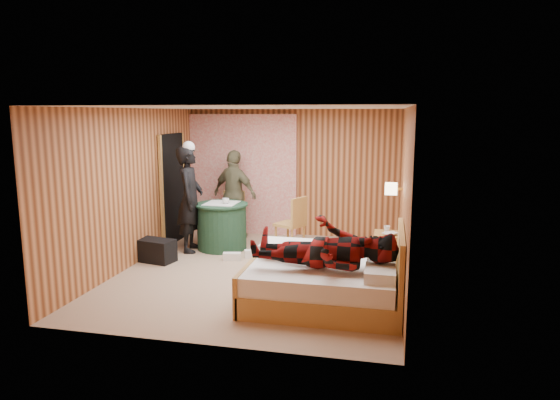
% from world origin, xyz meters
% --- Properties ---
extents(floor, '(4.20, 5.00, 0.01)m').
position_xyz_m(floor, '(0.00, 0.00, 0.00)').
color(floor, tan).
rests_on(floor, ground).
extents(ceiling, '(4.20, 5.00, 0.01)m').
position_xyz_m(ceiling, '(0.00, 0.00, 2.50)').
color(ceiling, white).
rests_on(ceiling, wall_back).
extents(wall_back, '(4.20, 0.02, 2.50)m').
position_xyz_m(wall_back, '(0.00, 2.50, 1.25)').
color(wall_back, '#C27C4A').
rests_on(wall_back, floor).
extents(wall_left, '(0.02, 5.00, 2.50)m').
position_xyz_m(wall_left, '(-2.10, 0.00, 1.25)').
color(wall_left, '#C27C4A').
rests_on(wall_left, floor).
extents(wall_right, '(0.02, 5.00, 2.50)m').
position_xyz_m(wall_right, '(2.10, 0.00, 1.25)').
color(wall_right, '#C27C4A').
rests_on(wall_right, floor).
extents(curtain, '(2.20, 0.08, 2.40)m').
position_xyz_m(curtain, '(-1.00, 2.43, 1.20)').
color(curtain, beige).
rests_on(curtain, floor).
extents(doorway, '(0.06, 0.90, 2.05)m').
position_xyz_m(doorway, '(-2.06, 1.40, 1.02)').
color(doorway, black).
rests_on(doorway, floor).
extents(wall_lamp, '(0.26, 0.24, 0.16)m').
position_xyz_m(wall_lamp, '(1.92, 0.45, 1.30)').
color(wall_lamp, gold).
rests_on(wall_lamp, wall_right).
extents(bed, '(1.95, 1.49, 1.03)m').
position_xyz_m(bed, '(1.13, -1.07, 0.30)').
color(bed, tan).
rests_on(bed, floor).
extents(nightstand, '(0.41, 0.56, 0.54)m').
position_xyz_m(nightstand, '(1.88, 0.73, 0.28)').
color(nightstand, tan).
rests_on(nightstand, floor).
extents(round_table, '(0.95, 0.95, 0.84)m').
position_xyz_m(round_table, '(-1.03, 1.17, 0.42)').
color(round_table, '#224A34').
rests_on(round_table, floor).
extents(chair_far, '(0.48, 0.48, 0.93)m').
position_xyz_m(chair_far, '(-1.04, 1.91, 0.54)').
color(chair_far, tan).
rests_on(chair_far, floor).
extents(chair_near, '(0.59, 0.59, 0.98)m').
position_xyz_m(chair_near, '(0.27, 1.28, 0.57)').
color(chair_near, tan).
rests_on(chair_near, floor).
extents(duffel_bag, '(0.72, 0.48, 0.37)m').
position_xyz_m(duffel_bag, '(-1.85, 0.17, 0.19)').
color(duffel_bag, black).
rests_on(duffel_bag, floor).
extents(sneaker_left, '(0.31, 0.18, 0.13)m').
position_xyz_m(sneaker_left, '(-0.62, 0.50, 0.07)').
color(sneaker_left, silver).
rests_on(sneaker_left, floor).
extents(sneaker_right, '(0.32, 0.22, 0.13)m').
position_xyz_m(sneaker_right, '(-0.32, 0.74, 0.07)').
color(sneaker_right, silver).
rests_on(sneaker_right, floor).
extents(woman_standing, '(0.55, 0.74, 1.87)m').
position_xyz_m(woman_standing, '(-1.51, 0.92, 0.93)').
color(woman_standing, black).
rests_on(woman_standing, floor).
extents(man_at_table, '(1.09, 0.78, 1.72)m').
position_xyz_m(man_at_table, '(-1.03, 1.96, 0.86)').
color(man_at_table, brown).
rests_on(man_at_table, floor).
extents(man_on_bed, '(0.86, 0.67, 1.77)m').
position_xyz_m(man_on_bed, '(1.15, -1.30, 0.94)').
color(man_on_bed, maroon).
rests_on(man_on_bed, bed).
extents(book_lower, '(0.24, 0.27, 0.02)m').
position_xyz_m(book_lower, '(1.88, 0.68, 0.55)').
color(book_lower, silver).
rests_on(book_lower, nightstand).
extents(book_upper, '(0.27, 0.27, 0.02)m').
position_xyz_m(book_upper, '(1.88, 0.68, 0.57)').
color(book_upper, silver).
rests_on(book_upper, nightstand).
extents(cup_nightstand, '(0.10, 0.10, 0.09)m').
position_xyz_m(cup_nightstand, '(1.88, 0.86, 0.59)').
color(cup_nightstand, silver).
rests_on(cup_nightstand, nightstand).
extents(cup_table, '(0.14, 0.14, 0.10)m').
position_xyz_m(cup_table, '(-0.93, 1.12, 0.89)').
color(cup_table, silver).
rests_on(cup_table, round_table).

